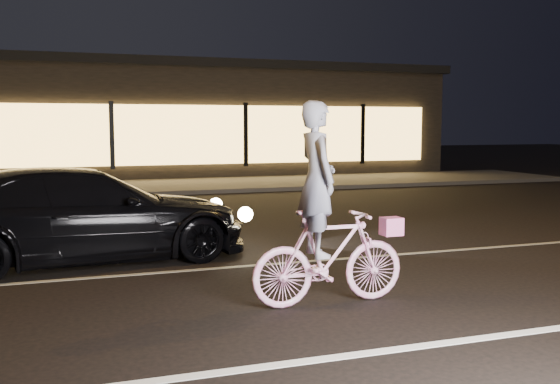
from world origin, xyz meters
name	(u,v)px	position (x,y,z in m)	size (l,w,h in m)	color
ground	(219,314)	(0.00, 0.00, 0.00)	(90.00, 90.00, 0.00)	black
lane_stripe_near	(262,367)	(0.00, -1.50, 0.00)	(60.00, 0.12, 0.01)	silver
lane_stripe_far	(184,271)	(0.00, 2.00, 0.00)	(60.00, 0.10, 0.01)	gray
sidewalk	(118,188)	(0.00, 13.00, 0.06)	(30.00, 4.00, 0.12)	#383533
storefront	(104,119)	(0.00, 18.97, 2.15)	(25.40, 8.42, 4.20)	black
cyclist	(326,234)	(1.17, -0.05, 0.78)	(1.74, 0.60, 2.19)	#EE4EA8
sedan	(83,215)	(-1.22, 3.02, 0.67)	(4.85, 2.48, 1.35)	black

